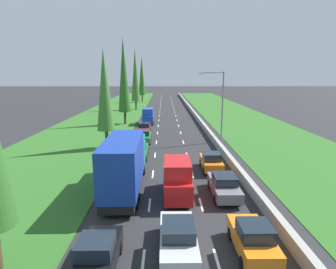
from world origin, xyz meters
TOP-DOWN VIEW (x-y plane):
  - ground_plane at (0.00, 60.00)m, footprint 300.00×300.00m
  - grass_verge_left at (-12.65, 60.00)m, footprint 14.00×140.00m
  - grass_verge_right at (14.35, 60.00)m, footprint 14.00×140.00m
  - median_barrier at (5.70, 60.00)m, footprint 0.44×120.00m
  - lane_markings at (0.00, 60.00)m, footprint 3.64×116.00m
  - black_hatchback_left_lane at (-3.71, 8.46)m, footprint 1.74×3.90m
  - blue_box_truck_left_lane at (-3.67, 17.45)m, footprint 2.46×9.40m
  - green_sedan_left_lane at (-3.41, 26.19)m, footprint 1.82×4.50m
  - silver_sedan_centre_lane at (-0.07, 9.75)m, footprint 1.82×4.50m
  - green_sedan_left_lane_fourth at (-3.40, 32.95)m, footprint 1.82×4.50m
  - maroon_sedan_left_lane at (-3.68, 38.78)m, footprint 1.82×4.50m
  - blue_van_left_lane at (-3.57, 46.85)m, footprint 1.96×4.90m
  - orange_hatchback_right_lane at (3.56, 9.58)m, footprint 1.74×3.90m
  - grey_sedan_right_lane at (3.56, 16.37)m, footprint 1.82×4.50m
  - red_van_centre_lane at (0.17, 16.23)m, footprint 1.96×4.90m
  - orange_hatchback_right_lane_third at (3.55, 21.96)m, footprint 1.74×3.90m
  - poplar_tree_second at (-7.57, 30.16)m, footprint 2.09×2.09m
  - poplar_tree_third at (-7.66, 46.99)m, footprint 2.17×2.17m
  - poplar_tree_fourth at (-7.73, 67.81)m, footprint 2.17×2.17m
  - poplar_tree_fifth at (-7.68, 87.83)m, footprint 2.16×2.16m
  - street_light_mast at (6.39, 33.30)m, footprint 3.20×0.28m

SIDE VIEW (x-z plane):
  - ground_plane at x=0.00m, z-range 0.00..0.00m
  - lane_markings at x=0.00m, z-range 0.00..0.01m
  - grass_verge_left at x=-12.65m, z-range 0.00..0.04m
  - grass_verge_right at x=14.35m, z-range 0.00..0.04m
  - median_barrier at x=5.70m, z-range 0.00..0.85m
  - green_sedan_left_lane at x=-3.41m, z-range -0.01..1.63m
  - silver_sedan_centre_lane at x=-0.07m, z-range -0.01..1.63m
  - green_sedan_left_lane_fourth at x=-3.40m, z-range -0.01..1.63m
  - maroon_sedan_left_lane at x=-3.68m, z-range -0.01..1.63m
  - grey_sedan_right_lane at x=3.56m, z-range -0.01..1.63m
  - black_hatchback_left_lane at x=-3.71m, z-range -0.02..1.70m
  - orange_hatchback_right_lane at x=3.56m, z-range -0.02..1.70m
  - orange_hatchback_right_lane_third at x=3.55m, z-range -0.02..1.70m
  - blue_van_left_lane at x=-3.57m, z-range -0.01..2.81m
  - red_van_centre_lane at x=0.17m, z-range -0.01..2.81m
  - blue_box_truck_left_lane at x=-3.67m, z-range 0.09..4.27m
  - street_light_mast at x=6.39m, z-range 0.73..9.73m
  - poplar_tree_second at x=-7.57m, z-range 1.05..12.63m
  - poplar_tree_fifth at x=-7.68m, z-range 1.05..15.48m
  - poplar_tree_third at x=-7.66m, z-range 1.05..15.87m
  - poplar_tree_fourth at x=-7.73m, z-range 1.05..15.90m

